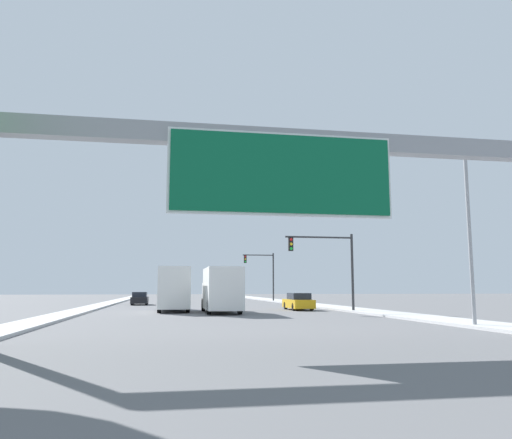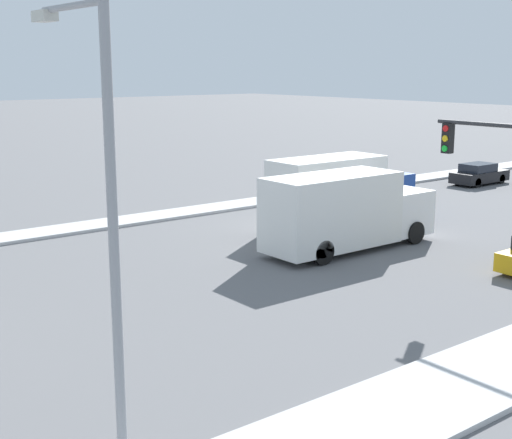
# 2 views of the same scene
# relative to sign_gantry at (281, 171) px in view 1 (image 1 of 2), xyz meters

# --- Properties ---
(sidewalk_right) EXTENTS (3.00, 120.00, 0.15)m
(sidewalk_right) POSITION_rel_sign_gantry_xyz_m (11.25, 42.10, -5.97)
(sidewalk_right) COLOR #BABABA
(sidewalk_right) RESTS_ON ground
(median_strip_left) EXTENTS (2.00, 120.00, 0.15)m
(median_strip_left) POSITION_rel_sign_gantry_xyz_m (-10.75, 42.10, -5.97)
(median_strip_left) COLOR #BABABA
(median_strip_left) RESTS_ON ground
(sign_gantry) EXTENTS (20.42, 0.73, 7.61)m
(sign_gantry) POSITION_rel_sign_gantry_xyz_m (0.00, 0.00, 0.00)
(sign_gantry) COLOR gray
(sign_gantry) RESTS_ON ground
(car_far_center) EXTENTS (1.75, 4.33, 1.41)m
(car_far_center) POSITION_rel_sign_gantry_xyz_m (-7.00, 40.03, -5.38)
(car_far_center) COLOR black
(car_far_center) RESTS_ON ground
(car_mid_center) EXTENTS (1.73, 4.68, 1.43)m
(car_mid_center) POSITION_rel_sign_gantry_xyz_m (7.00, 24.43, -5.37)
(car_mid_center) COLOR gold
(car_mid_center) RESTS_ON ground
(truck_box_primary) EXTENTS (2.46, 8.34, 3.32)m
(truck_box_primary) POSITION_rel_sign_gantry_xyz_m (0.00, 20.49, -4.36)
(truck_box_primary) COLOR white
(truck_box_primary) RESTS_ON ground
(truck_box_secondary) EXTENTS (2.40, 8.05, 3.45)m
(truck_box_secondary) POSITION_rel_sign_gantry_xyz_m (-3.50, 23.50, -4.31)
(truck_box_secondary) COLOR navy
(truck_box_secondary) RESTS_ON ground
(traffic_light_near_intersection) EXTENTS (5.47, 0.32, 6.07)m
(traffic_light_near_intersection) POSITION_rel_sign_gantry_xyz_m (8.45, 20.10, -1.87)
(traffic_light_near_intersection) COLOR #2D2D30
(traffic_light_near_intersection) RESTS_ON ground
(traffic_light_mid_block) EXTENTS (4.35, 0.32, 6.62)m
(traffic_light_mid_block) POSITION_rel_sign_gantry_xyz_m (8.93, 50.10, -1.61)
(traffic_light_mid_block) COLOR #2D2D30
(traffic_light_mid_block) RESTS_ON ground
(street_lamp_right) EXTENTS (2.76, 0.28, 8.79)m
(street_lamp_right) POSITION_rel_sign_gantry_xyz_m (10.01, 4.61, -0.85)
(street_lamp_right) COLOR gray
(street_lamp_right) RESTS_ON ground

